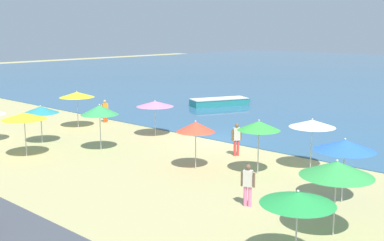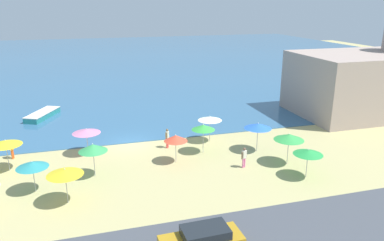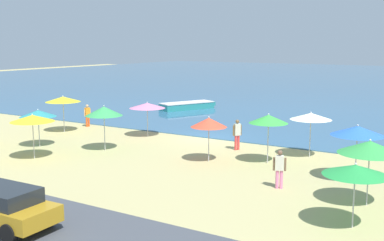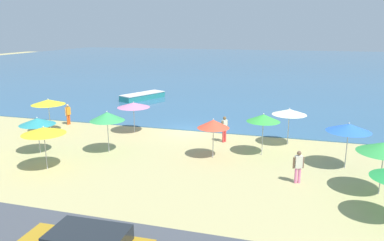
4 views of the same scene
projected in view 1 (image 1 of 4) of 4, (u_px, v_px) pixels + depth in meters
ground_plane at (215, 140)px, 29.97m from camera, size 160.00×160.00×0.00m
beach_umbrella_0 at (40, 110)px, 29.00m from camera, size 2.18×2.18×2.31m
beach_umbrella_2 at (259, 126)px, 22.64m from camera, size 2.03×2.03×2.64m
beach_umbrella_3 at (337, 169)px, 15.72m from camera, size 2.43×2.43×2.64m
beach_umbrella_4 at (196, 127)px, 23.53m from camera, size 1.92×1.92×2.44m
beach_umbrella_5 at (298, 198)px, 13.79m from camera, size 2.20×2.20×2.29m
beach_umbrella_6 at (312, 124)px, 23.51m from camera, size 2.27×2.27×2.54m
beach_umbrella_8 at (24, 116)px, 25.83m from camera, size 2.36×2.36×2.49m
beach_umbrella_9 at (155, 104)px, 30.92m from camera, size 2.41×2.41×2.35m
beach_umbrella_10 at (77, 95)px, 33.55m from camera, size 2.43×2.43×2.59m
beach_umbrella_11 at (100, 110)px, 27.20m from camera, size 2.16×2.16×2.67m
beach_umbrella_12 at (345, 145)px, 18.84m from camera, size 2.40×2.40×2.63m
bather_0 at (248, 183)px, 18.64m from camera, size 0.54×0.33×1.70m
bather_1 at (237, 138)px, 26.16m from camera, size 0.39×0.48×1.81m
bather_2 at (105, 110)px, 35.70m from camera, size 0.31×0.55×1.69m
skiff_nearshore at (220, 102)px, 43.46m from camera, size 3.75×5.61×0.66m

